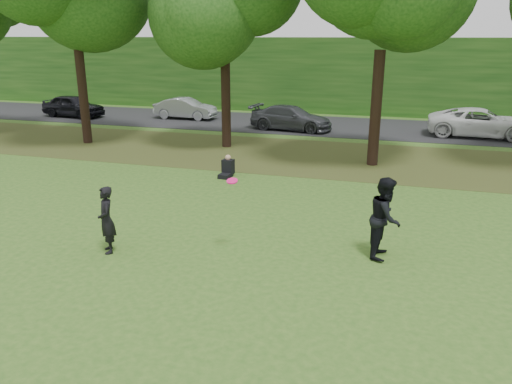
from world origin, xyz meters
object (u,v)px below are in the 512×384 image
player_left (106,220)px  seated_person (227,168)px  frisbee (232,181)px  player_right (385,218)px

player_left → seated_person: 7.42m
player_left → seated_person: player_left is taller
frisbee → seated_person: frisbee is taller
seated_person → player_right: bearing=-39.0°
player_right → seated_person: player_right is taller
frisbee → seated_person: bearing=110.7°
frisbee → seated_person: size_ratio=0.38×
player_left → frisbee: bearing=67.9°
player_right → frisbee: size_ratio=6.32×
player_right → player_left: bearing=110.0°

